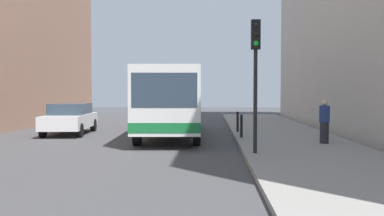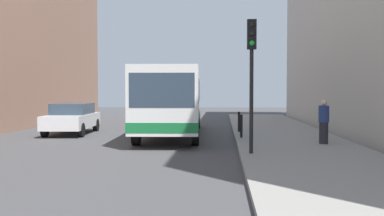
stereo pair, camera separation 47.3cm
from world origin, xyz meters
name	(u,v)px [view 1 (the left image)]	position (x,y,z in m)	size (l,w,h in m)	color
ground_plane	(153,146)	(0.00, 0.00, 0.00)	(80.00, 80.00, 0.00)	#424244
sidewalk	(297,144)	(5.40, 0.00, 0.07)	(4.40, 40.00, 0.15)	gray
bus	(172,99)	(0.32, 4.05, 1.73)	(3.03, 11.13, 3.00)	white
car_beside_bus	(70,118)	(-4.61, 4.21, 0.78)	(2.12, 4.52, 1.48)	silver
traffic_light	(256,61)	(3.55, -2.86, 3.01)	(0.28, 0.33, 4.10)	black
bollard_near	(241,126)	(3.45, 1.68, 0.62)	(0.11, 0.11, 0.95)	black
bollard_mid	(238,122)	(3.45, 4.27, 0.62)	(0.11, 0.11, 0.95)	black
pedestrian_near_signal	(324,122)	(6.35, -0.23, 0.95)	(0.38, 0.38, 1.60)	#26262D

